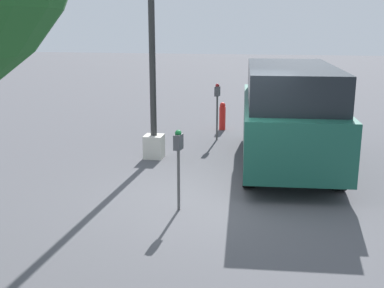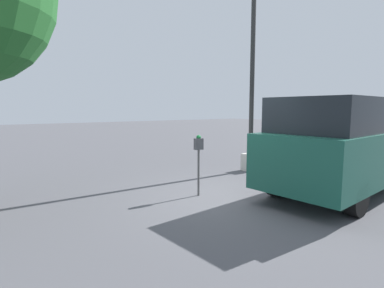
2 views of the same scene
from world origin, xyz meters
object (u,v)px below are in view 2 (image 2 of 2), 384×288
parking_meter_far (321,135)px  lamp_post (251,114)px  parking_meter_near (199,151)px  parked_van (346,143)px  fire_hydrant (340,153)px

parking_meter_far → lamp_post: size_ratio=0.26×
parking_meter_far → lamp_post: 2.47m
parking_meter_far → lamp_post: lamp_post is taller
parking_meter_near → parked_van: (2.99, -1.90, 0.16)m
parking_meter_far → lamp_post: bearing=157.8°
parking_meter_far → parked_van: size_ratio=0.30×
parking_meter_near → fire_hydrant: 6.47m
lamp_post → fire_hydrant: size_ratio=7.25×
parking_meter_far → parking_meter_near: bearing=-170.4°
lamp_post → fire_hydrant: bearing=-21.1°
parking_meter_far → parked_van: (-2.12, -1.83, 0.06)m
parking_meter_far → fire_hydrant: parking_meter_far is taller
parked_van → fire_hydrant: parked_van is taller
parked_van → fire_hydrant: size_ratio=6.27×
parking_meter_near → lamp_post: 3.44m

